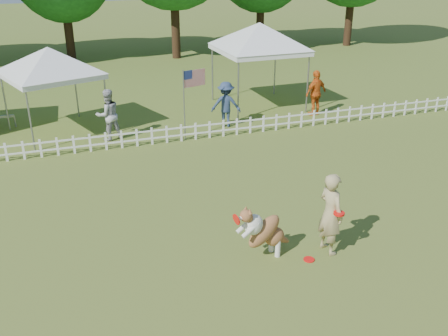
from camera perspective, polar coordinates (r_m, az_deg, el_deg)
The scene contains 11 objects.
ground at distance 11.10m, azimuth 5.43°, elevation -8.88°, with size 120.00×120.00×0.00m, color #4F6C22.
picket_fence at distance 16.96m, azimuth -4.09°, elevation 4.12°, with size 22.00×0.08×0.60m, color white, non-canonical shape.
handler at distance 10.68m, azimuth 12.08°, elevation -5.12°, with size 0.66×0.43×1.81m, color tan.
dog at distance 10.39m, azimuth 4.70°, elevation -7.19°, with size 1.24×0.41×1.28m, color brown, non-canonical shape.
frisbee_on_turf at distance 10.75m, azimuth 9.69°, elevation -10.27°, with size 0.23×0.23×0.02m, color red.
canopy_tent_left at distance 18.35m, azimuth -18.89°, elevation 8.23°, with size 2.84×2.84×2.94m, color white, non-canonical shape.
canopy_tent_right at distance 20.59m, azimuth 3.97°, elevation 11.52°, with size 3.19×3.19×3.29m, color white, non-canonical shape.
flag_pole at distance 16.81m, azimuth -4.57°, elevation 7.14°, with size 0.92×0.10×2.39m, color gray, non-canonical shape.
spectator_a at distance 17.29m, azimuth -13.10°, elevation 5.94°, with size 0.85×0.66×1.75m, color #A8A7AC.
spectator_b at distance 18.20m, azimuth 0.22°, elevation 7.29°, with size 1.07×0.61×1.65m, color navy.
spectator_c at distance 19.83m, azimuth 10.45°, elevation 8.44°, with size 1.03×0.43×1.76m, color #D25C18.
Camera 1 is at (-3.97, -8.49, 5.95)m, focal length 40.00 mm.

